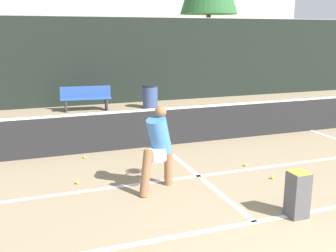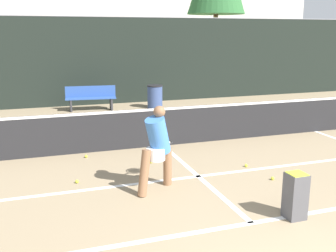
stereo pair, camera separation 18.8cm
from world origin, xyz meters
name	(u,v)px [view 2 (the right image)]	position (x,y,z in m)	size (l,w,h in m)	color
court_baseline_near	(251,223)	(0.00, 2.32, 0.00)	(11.00, 0.10, 0.01)	white
court_service_line	(198,176)	(0.00, 4.35, 0.00)	(8.25, 0.10, 0.01)	white
court_center_mark	(196,174)	(0.00, 4.46, 0.00)	(0.10, 4.26, 0.01)	white
net	(163,125)	(0.00, 6.59, 0.51)	(11.09, 0.09, 1.07)	slate
fence_back	(114,61)	(0.00, 12.82, 1.64)	(24.00, 0.06, 3.30)	black
player_practicing	(157,146)	(-0.93, 4.00, 0.80)	(0.95, 1.02, 1.51)	#8C6042
tennis_ball_scattered_1	(273,178)	(1.26, 3.73, 0.03)	(0.07, 0.07, 0.07)	#D1E033
tennis_ball_scattered_2	(86,156)	(-1.92, 6.22, 0.03)	(0.07, 0.07, 0.07)	#D1E033
tennis_ball_scattered_4	(77,181)	(-2.27, 4.73, 0.03)	(0.07, 0.07, 0.07)	#D1E033
tennis_ball_scattered_6	(246,165)	(1.16, 4.54, 0.03)	(0.07, 0.07, 0.07)	#D1E033
tennis_ball_scattered_7	(151,162)	(-0.65, 5.39, 0.03)	(0.07, 0.07, 0.07)	#D1E033
ball_hopper	(295,195)	(0.69, 2.28, 0.37)	(0.28, 0.28, 0.71)	#4C4C51
courtside_bench	(91,97)	(-1.07, 11.71, 0.47)	(1.80, 0.57, 0.86)	#2D519E
trash_bin	(155,96)	(1.23, 11.41, 0.42)	(0.58, 0.58, 0.84)	#384C7F
parked_car	(198,78)	(4.38, 14.88, 0.60)	(1.63, 4.29, 1.41)	black
building_far	(76,31)	(0.00, 26.81, 2.81)	(36.00, 2.40, 5.63)	beige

